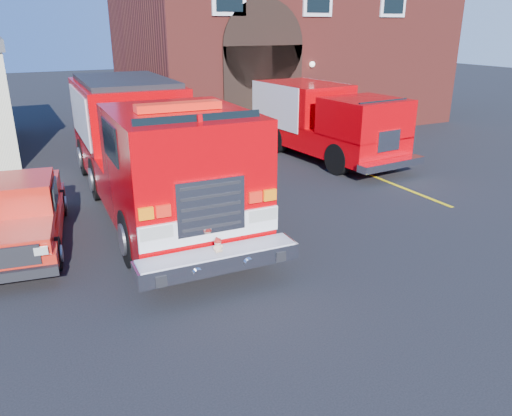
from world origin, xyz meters
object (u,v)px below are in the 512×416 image
fire_station (279,36)px  secondary_truck (314,117)px  fire_engine (147,145)px  pickup_truck (19,213)px

fire_station → secondary_truck: size_ratio=1.81×
fire_station → fire_engine: bearing=-133.5°
fire_station → fire_engine: (-9.91, -10.44, -2.55)m
fire_engine → secondary_truck: size_ratio=1.29×
fire_station → pickup_truck: 18.10m
fire_engine → pickup_truck: (-3.40, -1.31, -0.93)m
pickup_truck → fire_station: bearing=41.4°
secondary_truck → fire_engine: bearing=-157.9°
fire_station → pickup_truck: bearing=-138.6°
pickup_truck → secondary_truck: (10.72, 4.28, 0.68)m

